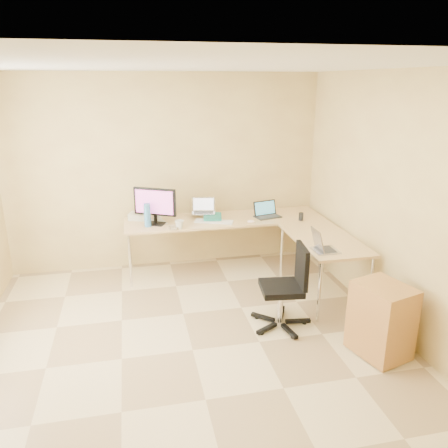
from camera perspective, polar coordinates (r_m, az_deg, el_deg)
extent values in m
plane|color=#CFB987|center=(4.48, -4.04, -15.83)|extent=(4.50, 4.50, 0.00)
plane|color=white|center=(3.73, -4.96, 19.58)|extent=(4.50, 4.50, 0.00)
plane|color=#D4BD74|center=(6.09, -7.43, 6.51)|extent=(4.50, 0.00, 4.50)
plane|color=#D4BD74|center=(1.94, 5.48, -20.00)|extent=(4.50, 0.00, 4.50)
plane|color=#D4BD74|center=(4.67, 22.00, 1.86)|extent=(0.00, 4.50, 4.50)
cube|color=tan|center=(6.06, 0.11, -2.57)|extent=(2.65, 0.70, 0.73)
cube|color=tan|center=(5.48, 12.46, -5.33)|extent=(0.70, 1.30, 0.73)
cube|color=black|center=(5.70, -8.84, 2.26)|extent=(0.58, 0.42, 0.48)
cube|color=#145D50|center=(5.90, -1.47, 0.85)|extent=(0.29, 0.35, 0.05)
cube|color=#B0B0B4|center=(5.97, -2.66, 2.32)|extent=(0.35, 0.29, 0.20)
cube|color=black|center=(6.00, 5.64, 1.85)|extent=(0.39, 0.32, 0.21)
cube|color=silver|center=(5.78, -1.29, 0.32)|extent=(0.51, 0.30, 0.02)
ellipsoid|color=white|center=(5.77, 3.45, 0.34)|extent=(0.11, 0.08, 0.03)
imported|color=beige|center=(5.55, -5.74, -0.06)|extent=(0.14, 0.14, 0.11)
cylinder|color=white|center=(5.55, -6.44, -0.46)|extent=(0.17, 0.17, 0.03)
cylinder|color=teal|center=(5.66, -9.79, 1.14)|extent=(0.10, 0.10, 0.30)
cube|color=beige|center=(5.87, -8.59, 0.31)|extent=(0.27, 0.33, 0.01)
cube|color=beige|center=(6.00, -10.87, 0.99)|extent=(0.29, 0.25, 0.09)
cylinder|color=white|center=(5.98, -8.62, 2.15)|extent=(0.26, 0.26, 0.31)
cylinder|color=black|center=(5.94, 9.85, 0.94)|extent=(0.07, 0.07, 0.10)
cube|color=#A9ACC3|center=(4.91, 12.94, -2.25)|extent=(0.31, 0.25, 0.21)
cube|color=black|center=(4.67, 7.36, -7.43)|extent=(0.60, 0.60, 0.90)
cube|color=brown|center=(4.49, 19.52, -11.51)|extent=(0.53, 0.60, 0.70)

